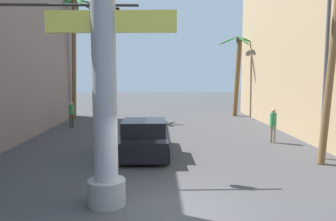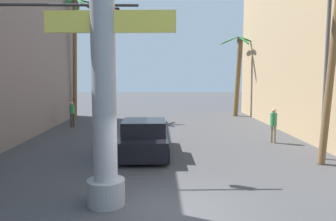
{
  "view_description": "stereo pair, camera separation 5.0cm",
  "coord_description": "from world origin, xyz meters",
  "px_view_note": "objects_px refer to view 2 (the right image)",
  "views": [
    {
      "loc": [
        -0.38,
        -8.17,
        3.56
      ],
      "look_at": [
        0.0,
        5.04,
        2.08
      ],
      "focal_mm": 35.0,
      "sensor_mm": 36.0,
      "label": 1
    },
    {
      "loc": [
        -0.33,
        -8.17,
        3.56
      ],
      "look_at": [
        0.0,
        5.04,
        2.08
      ],
      "focal_mm": 35.0,
      "sensor_mm": 36.0,
      "label": 2
    }
  ],
  "objects_px": {
    "car_lead": "(144,138)",
    "palm_tree_far_right": "(238,68)",
    "street_lamp": "(319,49)",
    "palm_tree_near_right": "(332,24)",
    "traffic_light_mast": "(35,53)",
    "neon_sign_pole": "(103,9)",
    "pedestrian_mid_right": "(273,123)",
    "pedestrian_far_left": "(72,112)",
    "palm_tree_far_left": "(75,41)"
  },
  "relations": [
    {
      "from": "street_lamp",
      "to": "neon_sign_pole",
      "type": "bearing_deg",
      "value": -149.61
    },
    {
      "from": "street_lamp",
      "to": "pedestrian_mid_right",
      "type": "distance_m",
      "value": 4.82
    },
    {
      "from": "palm_tree_far_right",
      "to": "palm_tree_near_right",
      "type": "distance_m",
      "value": 15.02
    },
    {
      "from": "palm_tree_near_right",
      "to": "palm_tree_far_right",
      "type": "bearing_deg",
      "value": 90.11
    },
    {
      "from": "pedestrian_mid_right",
      "to": "neon_sign_pole",
      "type": "bearing_deg",
      "value": -132.87
    },
    {
      "from": "palm_tree_near_right",
      "to": "pedestrian_mid_right",
      "type": "relative_size",
      "value": 4.75
    },
    {
      "from": "palm_tree_near_right",
      "to": "pedestrian_far_left",
      "type": "bearing_deg",
      "value": 143.71
    },
    {
      "from": "car_lead",
      "to": "palm_tree_far_right",
      "type": "height_order",
      "value": "palm_tree_far_right"
    },
    {
      "from": "traffic_light_mast",
      "to": "pedestrian_mid_right",
      "type": "height_order",
      "value": "traffic_light_mast"
    },
    {
      "from": "street_lamp",
      "to": "traffic_light_mast",
      "type": "xyz_separation_m",
      "value": [
        -11.01,
        -1.26,
        -0.25
      ]
    },
    {
      "from": "street_lamp",
      "to": "pedestrian_far_left",
      "type": "distance_m",
      "value": 15.4
    },
    {
      "from": "palm_tree_far_right",
      "to": "palm_tree_near_right",
      "type": "height_order",
      "value": "palm_tree_near_right"
    },
    {
      "from": "car_lead",
      "to": "street_lamp",
      "type": "bearing_deg",
      "value": -8.28
    },
    {
      "from": "pedestrian_far_left",
      "to": "palm_tree_far_left",
      "type": "bearing_deg",
      "value": 99.99
    },
    {
      "from": "street_lamp",
      "to": "car_lead",
      "type": "relative_size",
      "value": 1.57
    },
    {
      "from": "car_lead",
      "to": "palm_tree_far_right",
      "type": "xyz_separation_m",
      "value": [
        7.29,
        13.22,
        3.35
      ]
    },
    {
      "from": "street_lamp",
      "to": "car_lead",
      "type": "distance_m",
      "value": 8.24
    },
    {
      "from": "palm_tree_near_right",
      "to": "palm_tree_far_left",
      "type": "bearing_deg",
      "value": 134.09
    },
    {
      "from": "traffic_light_mast",
      "to": "pedestrian_far_left",
      "type": "distance_m",
      "value": 10.37
    },
    {
      "from": "neon_sign_pole",
      "to": "palm_tree_far_left",
      "type": "bearing_deg",
      "value": 106.34
    },
    {
      "from": "street_lamp",
      "to": "palm_tree_far_right",
      "type": "bearing_deg",
      "value": 89.63
    },
    {
      "from": "pedestrian_mid_right",
      "to": "palm_tree_near_right",
      "type": "bearing_deg",
      "value": -79.1
    },
    {
      "from": "neon_sign_pole",
      "to": "pedestrian_far_left",
      "type": "xyz_separation_m",
      "value": [
        -4.39,
        13.15,
        -4.21
      ]
    },
    {
      "from": "neon_sign_pole",
      "to": "pedestrian_far_left",
      "type": "relative_size",
      "value": 5.91
    },
    {
      "from": "traffic_light_mast",
      "to": "palm_tree_far_left",
      "type": "distance_m",
      "value": 14.56
    },
    {
      "from": "street_lamp",
      "to": "palm_tree_near_right",
      "type": "bearing_deg",
      "value": -80.12
    },
    {
      "from": "pedestrian_mid_right",
      "to": "pedestrian_far_left",
      "type": "distance_m",
      "value": 12.85
    },
    {
      "from": "street_lamp",
      "to": "traffic_light_mast",
      "type": "distance_m",
      "value": 11.08
    },
    {
      "from": "palm_tree_far_right",
      "to": "pedestrian_far_left",
      "type": "height_order",
      "value": "palm_tree_far_right"
    },
    {
      "from": "street_lamp",
      "to": "pedestrian_far_left",
      "type": "relative_size",
      "value": 4.45
    },
    {
      "from": "palm_tree_far_right",
      "to": "car_lead",
      "type": "bearing_deg",
      "value": -118.87
    },
    {
      "from": "car_lead",
      "to": "palm_tree_far_left",
      "type": "relative_size",
      "value": 0.51
    },
    {
      "from": "traffic_light_mast",
      "to": "palm_tree_far_left",
      "type": "relative_size",
      "value": 0.64
    },
    {
      "from": "palm_tree_far_right",
      "to": "palm_tree_far_left",
      "type": "distance_m",
      "value": 13.48
    },
    {
      "from": "palm_tree_far_left",
      "to": "pedestrian_mid_right",
      "type": "height_order",
      "value": "palm_tree_far_left"
    },
    {
      "from": "pedestrian_mid_right",
      "to": "street_lamp",
      "type": "bearing_deg",
      "value": -78.89
    },
    {
      "from": "pedestrian_far_left",
      "to": "palm_tree_far_right",
      "type": "bearing_deg",
      "value": 24.94
    },
    {
      "from": "palm_tree_far_right",
      "to": "pedestrian_mid_right",
      "type": "distance_m",
      "value": 11.46
    },
    {
      "from": "street_lamp",
      "to": "palm_tree_far_left",
      "type": "height_order",
      "value": "palm_tree_far_left"
    },
    {
      "from": "palm_tree_near_right",
      "to": "pedestrian_far_left",
      "type": "distance_m",
      "value": 16.11
    },
    {
      "from": "neon_sign_pole",
      "to": "street_lamp",
      "type": "xyz_separation_m",
      "value": [
        7.97,
        4.67,
        -0.65
      ]
    },
    {
      "from": "street_lamp",
      "to": "pedestrian_mid_right",
      "type": "bearing_deg",
      "value": 101.11
    },
    {
      "from": "car_lead",
      "to": "palm_tree_far_right",
      "type": "distance_m",
      "value": 15.46
    },
    {
      "from": "traffic_light_mast",
      "to": "pedestrian_far_left",
      "type": "xyz_separation_m",
      "value": [
        -1.35,
        9.73,
        -3.31
      ]
    },
    {
      "from": "pedestrian_far_left",
      "to": "neon_sign_pole",
      "type": "bearing_deg",
      "value": -71.54
    },
    {
      "from": "neon_sign_pole",
      "to": "pedestrian_mid_right",
      "type": "relative_size",
      "value": 5.68
    },
    {
      "from": "traffic_light_mast",
      "to": "palm_tree_far_right",
      "type": "distance_m",
      "value": 19.09
    },
    {
      "from": "street_lamp",
      "to": "palm_tree_far_right",
      "type": "xyz_separation_m",
      "value": [
        0.09,
        14.27,
        -0.51
      ]
    },
    {
      "from": "street_lamp",
      "to": "palm_tree_far_left",
      "type": "xyz_separation_m",
      "value": [
        -13.16,
        13.02,
        1.59
      ]
    },
    {
      "from": "neon_sign_pole",
      "to": "palm_tree_far_right",
      "type": "height_order",
      "value": "neon_sign_pole"
    }
  ]
}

